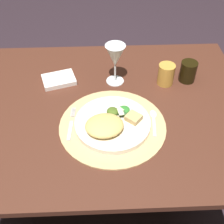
{
  "coord_description": "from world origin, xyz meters",
  "views": [
    {
      "loc": [
        0.04,
        -0.8,
        1.5
      ],
      "look_at": [
        0.07,
        -0.06,
        0.78
      ],
      "focal_mm": 46.99,
      "sensor_mm": 36.0,
      "label": 1
    }
  ],
  "objects_px": {
    "fork": "(71,125)",
    "wine_glass": "(115,57)",
    "dining_table": "(94,131)",
    "dark_tumbler": "(188,71)",
    "amber_tumbler": "(166,74)",
    "dinner_plate": "(113,123)",
    "napkin": "(59,80)",
    "spoon": "(154,118)"
  },
  "relations": [
    {
      "from": "fork",
      "to": "wine_glass",
      "type": "xyz_separation_m",
      "value": [
        0.16,
        0.25,
        0.11
      ]
    },
    {
      "from": "fork",
      "to": "dining_table",
      "type": "bearing_deg",
      "value": 55.0
    },
    {
      "from": "wine_glass",
      "to": "dark_tumbler",
      "type": "xyz_separation_m",
      "value": [
        0.29,
        -0.0,
        -0.07
      ]
    },
    {
      "from": "wine_glass",
      "to": "fork",
      "type": "bearing_deg",
      "value": -123.6
    },
    {
      "from": "wine_glass",
      "to": "amber_tumbler",
      "type": "xyz_separation_m",
      "value": [
        0.2,
        -0.02,
        -0.07
      ]
    },
    {
      "from": "dinner_plate",
      "to": "wine_glass",
      "type": "height_order",
      "value": "wine_glass"
    },
    {
      "from": "wine_glass",
      "to": "dinner_plate",
      "type": "bearing_deg",
      "value": -94.74
    },
    {
      "from": "fork",
      "to": "amber_tumbler",
      "type": "distance_m",
      "value": 0.43
    },
    {
      "from": "fork",
      "to": "dark_tumbler",
      "type": "relative_size",
      "value": 1.83
    },
    {
      "from": "napkin",
      "to": "amber_tumbler",
      "type": "distance_m",
      "value": 0.43
    },
    {
      "from": "napkin",
      "to": "amber_tumbler",
      "type": "relative_size",
      "value": 1.48
    },
    {
      "from": "dinner_plate",
      "to": "napkin",
      "type": "relative_size",
      "value": 2.05
    },
    {
      "from": "dining_table",
      "to": "dinner_plate",
      "type": "relative_size",
      "value": 4.59
    },
    {
      "from": "dinner_plate",
      "to": "spoon",
      "type": "bearing_deg",
      "value": 9.24
    },
    {
      "from": "fork",
      "to": "napkin",
      "type": "distance_m",
      "value": 0.26
    },
    {
      "from": "dining_table",
      "to": "dinner_plate",
      "type": "xyz_separation_m",
      "value": [
        0.07,
        -0.11,
        0.16
      ]
    },
    {
      "from": "dinner_plate",
      "to": "wine_glass",
      "type": "xyz_separation_m",
      "value": [
        0.02,
        0.25,
        0.1
      ]
    },
    {
      "from": "dining_table",
      "to": "fork",
      "type": "distance_m",
      "value": 0.19
    },
    {
      "from": "wine_glass",
      "to": "napkin",
      "type": "bearing_deg",
      "value": 177.92
    },
    {
      "from": "fork",
      "to": "spoon",
      "type": "xyz_separation_m",
      "value": [
        0.29,
        0.02,
        -0.0
      ]
    },
    {
      "from": "dining_table",
      "to": "wine_glass",
      "type": "bearing_deg",
      "value": 57.42
    },
    {
      "from": "amber_tumbler",
      "to": "dark_tumbler",
      "type": "bearing_deg",
      "value": 10.07
    },
    {
      "from": "dining_table",
      "to": "amber_tumbler",
      "type": "distance_m",
      "value": 0.37
    },
    {
      "from": "dining_table",
      "to": "wine_glass",
      "type": "height_order",
      "value": "wine_glass"
    },
    {
      "from": "napkin",
      "to": "dark_tumbler",
      "type": "height_order",
      "value": "dark_tumbler"
    },
    {
      "from": "dining_table",
      "to": "amber_tumbler",
      "type": "height_order",
      "value": "amber_tumbler"
    },
    {
      "from": "fork",
      "to": "amber_tumbler",
      "type": "bearing_deg",
      "value": 31.94
    },
    {
      "from": "dinner_plate",
      "to": "amber_tumbler",
      "type": "xyz_separation_m",
      "value": [
        0.22,
        0.23,
        0.03
      ]
    },
    {
      "from": "spoon",
      "to": "napkin",
      "type": "relative_size",
      "value": 1.01
    },
    {
      "from": "dining_table",
      "to": "napkin",
      "type": "distance_m",
      "value": 0.25
    },
    {
      "from": "dining_table",
      "to": "napkin",
      "type": "relative_size",
      "value": 9.4
    },
    {
      "from": "spoon",
      "to": "napkin",
      "type": "distance_m",
      "value": 0.42
    },
    {
      "from": "dining_table",
      "to": "dark_tumbler",
      "type": "distance_m",
      "value": 0.45
    },
    {
      "from": "amber_tumbler",
      "to": "dark_tumbler",
      "type": "distance_m",
      "value": 0.09
    },
    {
      "from": "napkin",
      "to": "dining_table",
      "type": "bearing_deg",
      "value": -48.32
    },
    {
      "from": "dining_table",
      "to": "spoon",
      "type": "bearing_deg",
      "value": -20.72
    },
    {
      "from": "wine_glass",
      "to": "dining_table",
      "type": "bearing_deg",
      "value": -122.58
    },
    {
      "from": "spoon",
      "to": "dark_tumbler",
      "type": "distance_m",
      "value": 0.28
    },
    {
      "from": "dining_table",
      "to": "napkin",
      "type": "xyz_separation_m",
      "value": [
        -0.14,
        0.15,
        0.15
      ]
    },
    {
      "from": "napkin",
      "to": "fork",
      "type": "bearing_deg",
      "value": -75.9
    },
    {
      "from": "dinner_plate",
      "to": "fork",
      "type": "bearing_deg",
      "value": 178.64
    },
    {
      "from": "napkin",
      "to": "amber_tumbler",
      "type": "height_order",
      "value": "amber_tumbler"
    }
  ]
}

